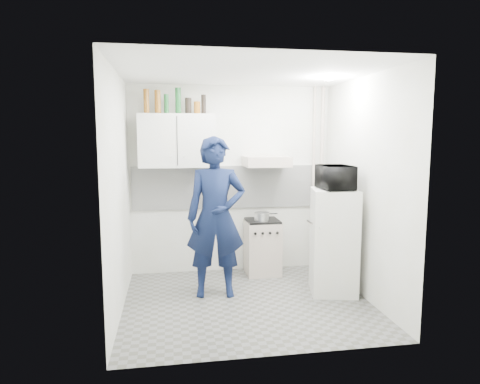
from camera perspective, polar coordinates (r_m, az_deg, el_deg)
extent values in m
plane|color=#5F5F5F|center=(5.12, 0.93, -14.44)|extent=(2.80, 2.80, 0.00)
plane|color=white|center=(4.80, 1.00, 15.72)|extent=(2.80, 2.80, 0.00)
plane|color=white|center=(6.02, -1.19, 1.63)|extent=(2.80, 0.00, 2.80)
plane|color=white|center=(4.74, -15.91, -0.21)|extent=(0.00, 2.60, 2.60)
plane|color=white|center=(5.23, 16.24, 0.46)|extent=(0.00, 2.60, 2.60)
imported|color=black|center=(5.09, -3.23, -3.37)|extent=(0.73, 0.51, 1.91)
cube|color=#BDAC9C|center=(6.01, 3.00, -7.41)|extent=(0.46, 0.46, 0.74)
cube|color=silver|center=(5.35, 12.40, -6.45)|extent=(0.63, 0.63, 1.28)
cube|color=black|center=(5.93, 3.03, -3.83)|extent=(0.44, 0.44, 0.03)
cylinder|color=silver|center=(5.85, 2.92, -3.27)|extent=(0.20, 0.20, 0.11)
imported|color=black|center=(5.22, 12.64, 1.91)|extent=(0.52, 0.36, 0.29)
cylinder|color=brown|center=(5.77, -12.38, 11.72)|extent=(0.07, 0.07, 0.31)
cylinder|color=brown|center=(5.77, -10.92, 11.71)|extent=(0.08, 0.08, 0.30)
cylinder|color=#144C1E|center=(5.76, -9.79, 11.48)|extent=(0.06, 0.06, 0.25)
cylinder|color=#144C1E|center=(5.77, -8.25, 11.93)|extent=(0.08, 0.08, 0.34)
cylinder|color=black|center=(5.77, -6.91, 11.32)|extent=(0.08, 0.08, 0.21)
cylinder|color=brown|center=(5.77, -5.74, 11.10)|extent=(0.09, 0.09, 0.16)
cylinder|color=black|center=(5.78, -4.88, 11.55)|extent=(0.06, 0.06, 0.25)
cube|color=silver|center=(5.75, -8.42, 6.78)|extent=(1.00, 0.35, 0.70)
cube|color=#BDAC9C|center=(5.83, 3.55, 4.10)|extent=(0.60, 0.50, 0.14)
cube|color=white|center=(6.01, -1.16, 0.67)|extent=(2.74, 0.03, 0.60)
cylinder|color=#BDAC9C|center=(6.26, 10.79, 1.73)|extent=(0.05, 0.05, 2.60)
cylinder|color=#BDAC9C|center=(6.22, 9.75, 1.72)|extent=(0.04, 0.04, 2.60)
cylinder|color=white|center=(5.26, 11.72, 14.52)|extent=(0.10, 0.10, 0.02)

